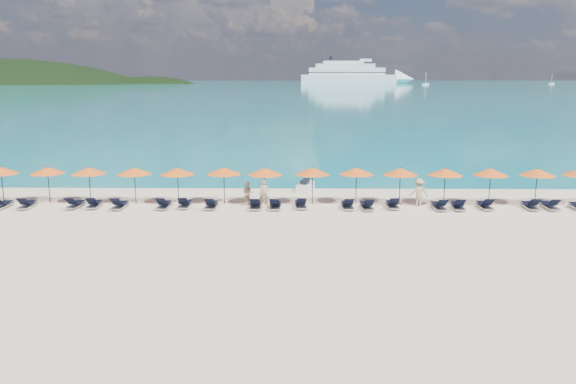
{
  "coord_description": "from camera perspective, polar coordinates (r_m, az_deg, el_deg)",
  "views": [
    {
      "loc": [
        0.44,
        -27.95,
        7.6
      ],
      "look_at": [
        0.0,
        3.0,
        1.2
      ],
      "focal_mm": 35.0,
      "sensor_mm": 36.0,
      "label": 1
    }
  ],
  "objects": [
    {
      "name": "cruise_ship",
      "position": [
        618.91,
        7.15,
        11.7
      ],
      "size": [
        121.79,
        21.3,
        33.82
      ],
      "rotation": [
        0.0,
        0.0,
        0.02
      ],
      "color": "white",
      "rests_on": "ground"
    },
    {
      "name": "headland_small",
      "position": [
        608.39,
        -13.61,
        7.34
      ],
      "size": [
        162.0,
        126.0,
        85.5
      ],
      "color": "black",
      "rests_on": "ground"
    },
    {
      "name": "lounger_3",
      "position": [
        35.28,
        -20.8,
        -1.14
      ],
      "size": [
        0.77,
        1.75,
        0.66
      ],
      "rotation": [
        0.0,
        0.0,
        -0.09
      ],
      "color": "silver",
      "rests_on": "ground"
    },
    {
      "name": "umbrella_10",
      "position": [
        34.71,
        15.7,
        1.99
      ],
      "size": [
        2.1,
        2.1,
        2.28
      ],
      "color": "black",
      "rests_on": "ground"
    },
    {
      "name": "lounger_11",
      "position": [
        32.95,
        1.3,
        -1.24
      ],
      "size": [
        0.76,
        1.75,
        0.66
      ],
      "rotation": [
        0.0,
        0.0,
        0.09
      ],
      "color": "silver",
      "rests_on": "ground"
    },
    {
      "name": "lounger_9",
      "position": [
        32.8,
        -3.34,
        -1.32
      ],
      "size": [
        0.66,
        1.71,
        0.66
      ],
      "rotation": [
        0.0,
        0.0,
        0.02
      ],
      "color": "silver",
      "rests_on": "ground"
    },
    {
      "name": "lounger_16",
      "position": [
        34.05,
        16.88,
        -1.32
      ],
      "size": [
        0.76,
        1.75,
        0.66
      ],
      "rotation": [
        0.0,
        0.0,
        -0.08
      ],
      "color": "silver",
      "rests_on": "ground"
    },
    {
      "name": "lounger_7",
      "position": [
        33.61,
        -10.44,
        -1.17
      ],
      "size": [
        0.64,
        1.71,
        0.66
      ],
      "rotation": [
        0.0,
        0.0,
        -0.01
      ],
      "color": "silver",
      "rests_on": "ground"
    },
    {
      "name": "headland_main",
      "position": [
        644.14,
        -27.16,
        6.35
      ],
      "size": [
        374.0,
        242.0,
        126.5
      ],
      "color": "black",
      "rests_on": "ground"
    },
    {
      "name": "umbrella_1",
      "position": [
        36.96,
        -23.25,
        2.04
      ],
      "size": [
        2.1,
        2.1,
        2.28
      ],
      "color": "black",
      "rests_on": "ground"
    },
    {
      "name": "beachgoer_a",
      "position": [
        32.94,
        -2.43,
        -0.18
      ],
      "size": [
        0.67,
        0.5,
        1.68
      ],
      "primitive_type": "imported",
      "rotation": [
        0.0,
        0.0,
        0.18
      ],
      "color": "tan",
      "rests_on": "ground"
    },
    {
      "name": "umbrella_6",
      "position": [
        33.58,
        -2.34,
        2.1
      ],
      "size": [
        2.1,
        2.1,
        2.28
      ],
      "color": "black",
      "rests_on": "ground"
    },
    {
      "name": "umbrella_5",
      "position": [
        33.99,
        -6.54,
        2.15
      ],
      "size": [
        2.1,
        2.1,
        2.28
      ],
      "color": "black",
      "rests_on": "ground"
    },
    {
      "name": "lounger_15",
      "position": [
        33.67,
        15.1,
        -1.36
      ],
      "size": [
        0.72,
        1.73,
        0.66
      ],
      "rotation": [
        0.0,
        0.0,
        0.06
      ],
      "color": "silver",
      "rests_on": "ground"
    },
    {
      "name": "umbrella_7",
      "position": [
        33.7,
        2.51,
        2.13
      ],
      "size": [
        2.1,
        2.1,
        2.28
      ],
      "color": "black",
      "rests_on": "ground"
    },
    {
      "name": "lounger_18",
      "position": [
        35.58,
        23.41,
        -1.24
      ],
      "size": [
        0.67,
        1.72,
        0.66
      ],
      "rotation": [
        0.0,
        0.0,
        -0.03
      ],
      "color": "silver",
      "rests_on": "ground"
    },
    {
      "name": "lounger_5",
      "position": [
        34.22,
        -16.74,
        -1.25
      ],
      "size": [
        0.73,
        1.74,
        0.66
      ],
      "rotation": [
        0.0,
        0.0,
        -0.06
      ],
      "color": "silver",
      "rests_on": "ground"
    },
    {
      "name": "lounger_17",
      "position": [
        34.68,
        19.37,
        -1.25
      ],
      "size": [
        0.63,
        1.7,
        0.66
      ],
      "rotation": [
        0.0,
        0.0,
        0.0
      ],
      "color": "silver",
      "rests_on": "ground"
    },
    {
      "name": "lounger_10",
      "position": [
        32.72,
        -1.3,
        -1.33
      ],
      "size": [
        0.69,
        1.73,
        0.66
      ],
      "rotation": [
        0.0,
        0.0,
        -0.04
      ],
      "color": "silver",
      "rests_on": "ground"
    },
    {
      "name": "umbrella_12",
      "position": [
        36.47,
        24.0,
        1.86
      ],
      "size": [
        2.1,
        2.1,
        2.28
      ],
      "color": "black",
      "rests_on": "ground"
    },
    {
      "name": "lounger_2",
      "position": [
        36.31,
        -24.99,
        -1.13
      ],
      "size": [
        0.7,
        1.73,
        0.66
      ],
      "rotation": [
        0.0,
        0.0,
        0.05
      ],
      "color": "silver",
      "rests_on": "ground"
    },
    {
      "name": "umbrella_2",
      "position": [
        35.94,
        -19.58,
        2.07
      ],
      "size": [
        2.1,
        2.1,
        2.28
      ],
      "color": "black",
      "rests_on": "ground"
    },
    {
      "name": "umbrella_3",
      "position": [
        34.99,
        -15.35,
        2.08
      ],
      "size": [
        2.1,
        2.1,
        2.28
      ],
      "color": "black",
      "rests_on": "ground"
    },
    {
      "name": "sea",
      "position": [
        688.0,
        0.8,
        11.05
      ],
      "size": [
        1600.0,
        1300.0,
        0.01
      ],
      "primitive_type": "cube",
      "color": "#1FA9B2",
      "rests_on": "ground"
    },
    {
      "name": "lounger_1",
      "position": [
        36.93,
        -27.05,
        -1.12
      ],
      "size": [
        0.62,
        1.7,
        0.66
      ],
      "rotation": [
        0.0,
        0.0,
        -0.0
      ],
      "color": "silver",
      "rests_on": "ground"
    },
    {
      "name": "lounger_13",
      "position": [
        32.9,
        8.01,
        -1.37
      ],
      "size": [
        0.73,
        1.74,
        0.66
      ],
      "rotation": [
        0.0,
        0.0,
        0.07
      ],
      "color": "silver",
      "rests_on": "ground"
    },
    {
      "name": "lounger_4",
      "position": [
        34.95,
        -19.1,
        -1.14
      ],
      "size": [
        0.74,
        1.74,
        0.66
      ],
      "rotation": [
        0.0,
        0.0,
        0.07
      ],
      "color": "silver",
      "rests_on": "ground"
    },
    {
      "name": "lounger_19",
      "position": [
        36.03,
        25.07,
        -1.23
      ],
      "size": [
        0.64,
        1.71,
        0.66
      ],
      "rotation": [
        0.0,
        0.0,
        -0.01
      ],
      "color": "silver",
      "rests_on": "ground"
    },
    {
      "name": "umbrella_8",
      "position": [
        33.95,
        6.97,
        2.13
      ],
      "size": [
        2.1,
        2.1,
        2.28
      ],
      "color": "black",
      "rests_on": "ground"
    },
    {
      "name": "lounger_8",
      "position": [
        33.11,
        -7.78,
        -1.28
      ],
      "size": [
        0.66,
        1.71,
        0.66
      ],
      "rotation": [
        0.0,
        0.0,
        -0.02
      ],
      "color": "silver",
      "rests_on": "ground"
    },
    {
      "name": "jetski",
      "position": [
        37.97,
        1.79,
        0.61
      ],
      "size": [
        1.33,
        2.27,
        0.76
      ],
      "rotation": [
        0.0,
        0.0,
        -0.27
      ],
      "color": "white",
      "rests_on": "ground"
    },
    {
      "name": "beachgoer_c",
      "position": [
        34.18,
        13.15,
        -0.04
      ],
      "size": [
        1.11,
        0.57,
        1.68
      ],
      "primitive_type": "imported",
      "rotation": [
        0.0,
        0.0,
        3.08
      ],
      "color": "tan",
      "rests_on": "ground"
    },
    {
      "name": "lounger_12",
      "position": [
        32.94,
        6.06,
        -1.31
      ],
      "size": [
        0.68,
        1.72,
        0.66
      ],
      "rotation": [
        0.0,
        0.0,
        0.04
      ],
      "color": "silver",
      "rests_on": "ground"
    },
    {
      "name": "beachgoer_b",
      "position": [
        33.56,
        -4.13,
        -0.15
      ],
      "size": [
        0.73,
        0.44,
        1.48
      ],
      "primitive_type": "imported",
      "rotation": [
        0.0,
        0.0,
        -0.03
      ],
      "color": "tan",
      "rests_on": "ground"
    },
    {
      "name": "umbrella_4",
      "position": [
        34.28,
        -11.17,
        2.09
      ],
      "size": [
        2.1,
        2.1,
        2.28
      ],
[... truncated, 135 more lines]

